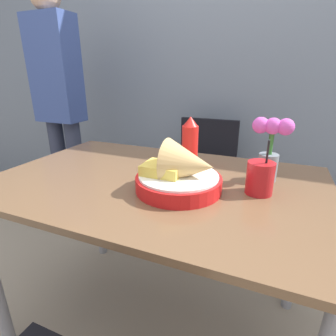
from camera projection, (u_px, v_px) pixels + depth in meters
The scene contains 9 objects.
ground_plane at pixel (159, 323), 1.27m from camera, with size 12.00×12.00×0.00m, color gray.
wall_window at pixel (225, 49), 1.84m from camera, with size 7.00×0.06×2.60m.
dining_table at pixel (157, 202), 1.05m from camera, with size 1.26×0.81×0.76m.
chair_far_window at pixel (204, 170), 1.81m from camera, with size 0.40×0.40×0.85m.
food_basket at pixel (182, 174), 0.89m from camera, with size 0.30×0.30×0.18m.
ketchup_bottle at pixel (190, 143), 1.11m from camera, with size 0.07×0.07×0.22m.
drink_cup at pixel (260, 179), 0.88m from camera, with size 0.09×0.09×0.20m.
flower_vase at pixel (270, 145), 0.96m from camera, with size 0.14×0.07×0.24m.
person_standing at pixel (59, 98), 1.83m from camera, with size 0.32×0.19×1.69m.
Camera 1 is at (0.40, -0.85, 1.14)m, focal length 28.00 mm.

